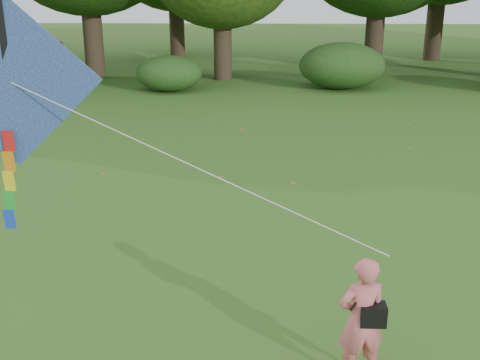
{
  "coord_description": "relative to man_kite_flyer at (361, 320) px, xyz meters",
  "views": [
    {
      "loc": [
        -0.41,
        -6.92,
        4.62
      ],
      "look_at": [
        -0.68,
        2.0,
        1.5
      ],
      "focal_mm": 45.0,
      "sensor_mm": 36.0,
      "label": 1
    }
  ],
  "objects": [
    {
      "name": "ground",
      "position": [
        -0.81,
        0.84,
        -0.79
      ],
      "size": [
        100.0,
        100.0,
        0.0
      ],
      "primitive_type": "plane",
      "color": "#265114",
      "rests_on": "ground"
    },
    {
      "name": "man_kite_flyer",
      "position": [
        0.0,
        0.0,
        0.0
      ],
      "size": [
        0.65,
        0.5,
        1.58
      ],
      "primitive_type": "imported",
      "rotation": [
        0.0,
        0.0,
        3.36
      ],
      "color": "#D06265",
      "rests_on": "ground"
    },
    {
      "name": "bystander_left",
      "position": [
        -9.31,
        18.61,
        0.15
      ],
      "size": [
        1.0,
        0.83,
        1.88
      ],
      "primitive_type": "imported",
      "rotation": [
        0.0,
        0.0,
        0.13
      ],
      "color": "#20202B",
      "rests_on": "ground"
    },
    {
      "name": "crossbody_bag",
      "position": [
        0.12,
        -0.03,
        0.1
      ],
      "size": [
        0.43,
        0.2,
        0.67
      ],
      "color": "black",
      "rests_on": "ground"
    },
    {
      "name": "flying_kite",
      "position": [
        -4.17,
        0.92,
        2.53
      ],
      "size": [
        5.5,
        1.23,
        2.99
      ],
      "color": "#275CA9",
      "rests_on": "ground"
    },
    {
      "name": "shrub_band",
      "position": [
        -1.53,
        18.45,
        0.06
      ],
      "size": [
        39.15,
        3.22,
        1.88
      ],
      "color": "#264919",
      "rests_on": "ground"
    },
    {
      "name": "fallen_leaves",
      "position": [
        -0.11,
        5.8,
        -0.79
      ],
      "size": [
        11.57,
        15.0,
        0.01
      ],
      "color": "olive",
      "rests_on": "ground"
    }
  ]
}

